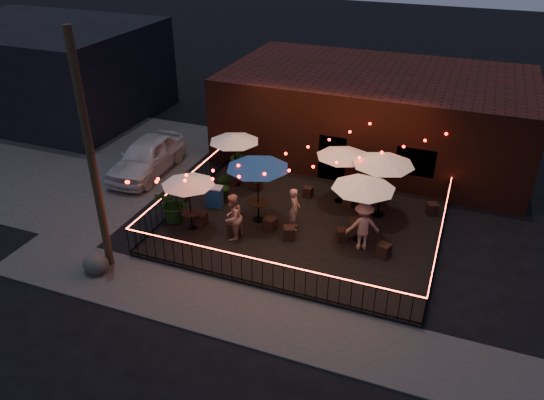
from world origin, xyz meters
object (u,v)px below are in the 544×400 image
at_px(cooler, 215,196).
at_px(cafe_table_4, 364,184).
at_px(cafe_table_1, 234,138).
at_px(cafe_table_3, 343,153).
at_px(utility_pole, 91,159).
at_px(cafe_table_5, 384,161).
at_px(boulder, 96,264).
at_px(cafe_table_2, 258,164).
at_px(cafe_table_0, 188,181).

bearing_deg(cooler, cafe_table_4, -11.56).
bearing_deg(cafe_table_1, cafe_table_3, 2.47).
relative_size(utility_pole, cafe_table_5, 3.10).
xyz_separation_m(cafe_table_5, boulder, (-8.08, -6.89, -2.16)).
height_order(cafe_table_1, cafe_table_5, cafe_table_5).
height_order(cafe_table_2, cafe_table_5, cafe_table_2).
xyz_separation_m(utility_pole, boulder, (-0.14, -0.55, -3.65)).
height_order(cafe_table_3, cafe_table_4, cafe_table_4).
height_order(cafe_table_1, cafe_table_2, cafe_table_2).
height_order(cafe_table_0, cafe_table_5, cafe_table_5).
relative_size(cafe_table_2, boulder, 2.89).
relative_size(cafe_table_0, cafe_table_2, 0.95).
bearing_deg(utility_pole, cooler, 70.26).
relative_size(cooler, boulder, 0.96).
relative_size(utility_pole, cafe_table_1, 3.41).
relative_size(cafe_table_1, cafe_table_2, 0.90).
bearing_deg(boulder, cafe_table_3, 49.31).
distance_m(cafe_table_5, cooler, 6.77).
bearing_deg(utility_pole, boulder, -104.14).
bearing_deg(boulder, cafe_table_2, 51.53).
height_order(utility_pole, cooler, utility_pole).
bearing_deg(cafe_table_4, cafe_table_2, -178.95).
distance_m(utility_pole, cafe_table_3, 9.48).
relative_size(utility_pole, cafe_table_3, 3.40).
distance_m(cafe_table_0, cafe_table_3, 6.17).
height_order(utility_pole, boulder, utility_pole).
bearing_deg(cafe_table_1, cafe_table_0, -90.99).
xyz_separation_m(cafe_table_1, cafe_table_3, (4.60, 0.20, 0.00)).
bearing_deg(cooler, cafe_table_0, -101.24).
bearing_deg(cafe_table_4, cafe_table_3, 118.53).
bearing_deg(cafe_table_4, cafe_table_5, 81.17).
distance_m(cafe_table_1, cafe_table_3, 4.61).
height_order(cafe_table_1, cooler, cafe_table_1).
distance_m(cafe_table_1, boulder, 7.72).
height_order(cafe_table_2, cooler, cafe_table_2).
bearing_deg(cafe_table_0, cooler, 87.58).
distance_m(cafe_table_0, cooler, 2.36).
xyz_separation_m(cafe_table_5, cooler, (-6.27, -1.67, -1.92)).
distance_m(utility_pole, cafe_table_1, 7.12).
bearing_deg(cafe_table_0, boulder, -116.87).
distance_m(utility_pole, cafe_table_2, 5.88).
bearing_deg(boulder, utility_pole, 75.86).
bearing_deg(cafe_table_2, utility_pole, -130.81).
height_order(cafe_table_1, boulder, cafe_table_1).
bearing_deg(cafe_table_5, cafe_table_2, -154.33).
distance_m(cafe_table_2, cafe_table_3, 3.64).
distance_m(cafe_table_2, cooler, 2.84).
bearing_deg(cooler, cafe_table_5, 6.11).
distance_m(cafe_table_5, boulder, 10.84).
relative_size(cafe_table_0, cafe_table_1, 1.06).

